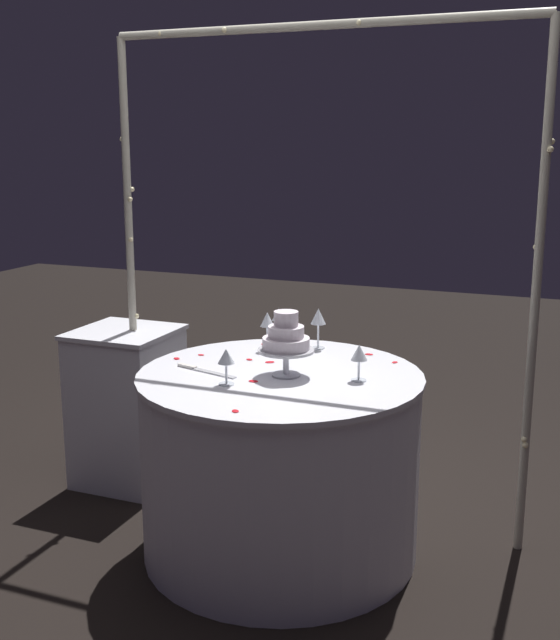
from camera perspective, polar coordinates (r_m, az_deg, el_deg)
ground_plane at (r=3.42m, az=-0.00°, el=-16.08°), size 12.00×12.00×0.00m
decorative_arch at (r=3.36m, az=2.44°, el=7.94°), size 1.88×0.06×2.11m
main_table at (r=3.25m, az=-0.00°, el=-10.24°), size 1.13×1.13×0.75m
side_table at (r=3.97m, az=-10.89°, el=-6.08°), size 0.45×0.45×0.77m
tiered_cake at (r=3.06m, az=0.43°, el=-1.37°), size 0.22×0.22×0.26m
wine_glass_0 at (r=2.97m, az=-3.89°, el=-2.75°), size 0.06×0.06×0.14m
wine_glass_1 at (r=3.02m, az=5.69°, el=-2.47°), size 0.06×0.06×0.14m
wine_glass_2 at (r=3.53m, az=-0.09°, el=0.22°), size 0.06×0.06×0.17m
wine_glass_3 at (r=3.44m, az=-0.92°, el=-0.11°), size 0.06×0.06×0.17m
wine_glass_4 at (r=3.47m, az=2.76°, el=0.15°), size 0.07×0.07×0.18m
cake_knife at (r=3.17m, az=-5.57°, el=-3.61°), size 0.29×0.10×0.01m
rose_petal_0 at (r=3.32m, az=-2.21°, el=-2.84°), size 0.04×0.03×0.00m
rose_petal_1 at (r=3.28m, az=-0.74°, el=-3.03°), size 0.05×0.04×0.00m
rose_petal_2 at (r=3.31m, az=8.23°, el=-3.01°), size 0.03×0.03×0.00m
rose_petal_3 at (r=3.41m, az=-5.68°, el=-2.50°), size 0.03×0.02×0.00m
rose_petal_4 at (r=3.57m, az=-1.20°, el=-1.73°), size 0.02×0.03×0.00m
rose_petal_5 at (r=3.03m, az=-1.92°, el=-4.40°), size 0.04×0.03×0.00m
rose_petal_6 at (r=3.56m, az=-0.91°, el=-1.77°), size 0.03×0.03×0.00m
rose_petal_7 at (r=2.70m, az=-3.22°, el=-6.53°), size 0.04×0.04×0.00m
rose_petal_8 at (r=3.42m, az=6.39°, el=-2.45°), size 0.04×0.03×0.00m
rose_petal_9 at (r=3.36m, az=-7.42°, el=-2.75°), size 0.04×0.04×0.00m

